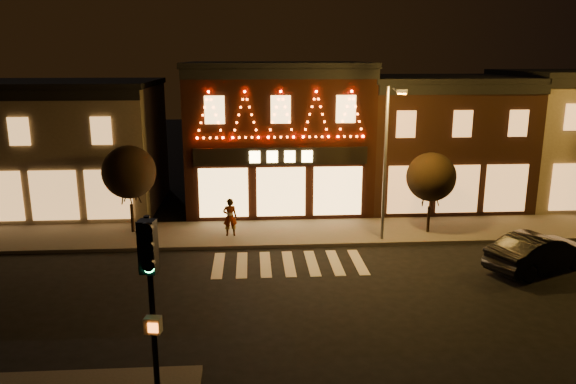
{
  "coord_description": "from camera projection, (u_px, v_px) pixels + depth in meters",
  "views": [
    {
      "loc": [
        -1.53,
        -18.0,
        8.63
      ],
      "look_at": [
        -0.03,
        4.0,
        3.16
      ],
      "focal_mm": 34.27,
      "sensor_mm": 36.0,
      "label": 1
    }
  ],
  "objects": [
    {
      "name": "building_left",
      "position": [
        50.0,
        145.0,
        31.42
      ],
      "size": [
        12.2,
        8.28,
        7.3
      ],
      "color": "#695D4A",
      "rests_on": "ground"
    },
    {
      "name": "building_pulp",
      "position": [
        277.0,
        135.0,
        32.14
      ],
      "size": [
        10.2,
        8.34,
        8.3
      ],
      "color": "black",
      "rests_on": "ground"
    },
    {
      "name": "ground",
      "position": [
        297.0,
        305.0,
        19.61
      ],
      "size": [
        120.0,
        120.0,
        0.0
      ],
      "primitive_type": "plane",
      "color": "black",
      "rests_on": "ground"
    },
    {
      "name": "tree_right",
      "position": [
        431.0,
        177.0,
        26.57
      ],
      "size": [
        2.38,
        2.38,
        3.98
      ],
      "rotation": [
        0.0,
        0.0,
        -0.05
      ],
      "color": "black",
      "rests_on": "sidewalk_far"
    },
    {
      "name": "tree_left",
      "position": [
        129.0,
        172.0,
        26.55
      ],
      "size": [
        2.58,
        2.58,
        4.32
      ],
      "rotation": [
        0.0,
        0.0,
        0.26
      ],
      "color": "black",
      "rests_on": "sidewalk_far"
    },
    {
      "name": "pedestrian",
      "position": [
        230.0,
        217.0,
        26.49
      ],
      "size": [
        0.71,
        0.49,
        1.86
      ],
      "primitive_type": "imported",
      "rotation": [
        0.0,
        0.0,
        3.21
      ],
      "color": "gray",
      "rests_on": "sidewalk_far"
    },
    {
      "name": "traffic_signal_near",
      "position": [
        151.0,
        284.0,
        12.01
      ],
      "size": [
        0.41,
        0.54,
        5.14
      ],
      "rotation": [
        0.0,
        0.0,
        -0.16
      ],
      "color": "black",
      "rests_on": "sidewalk_near"
    },
    {
      "name": "sidewalk_far",
      "position": [
        323.0,
        232.0,
        27.47
      ],
      "size": [
        44.0,
        4.0,
        0.15
      ],
      "primitive_type": "cube",
      "color": "#47423D",
      "rests_on": "ground"
    },
    {
      "name": "building_right_a",
      "position": [
        435.0,
        140.0,
        32.87
      ],
      "size": [
        9.2,
        8.28,
        7.5
      ],
      "color": "#361C13",
      "rests_on": "ground"
    },
    {
      "name": "streetlamp_mid",
      "position": [
        387.0,
        152.0,
        25.05
      ],
      "size": [
        0.56,
        1.65,
        7.17
      ],
      "rotation": [
        0.0,
        0.0,
        -0.17
      ],
      "color": "#59595E",
      "rests_on": "sidewalk_far"
    },
    {
      "name": "dark_sedan",
      "position": [
        539.0,
        252.0,
        22.59
      ],
      "size": [
        5.04,
        3.45,
        1.57
      ],
      "primitive_type": "imported",
      "rotation": [
        0.0,
        0.0,
        1.99
      ],
      "color": "black",
      "rests_on": "ground"
    }
  ]
}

